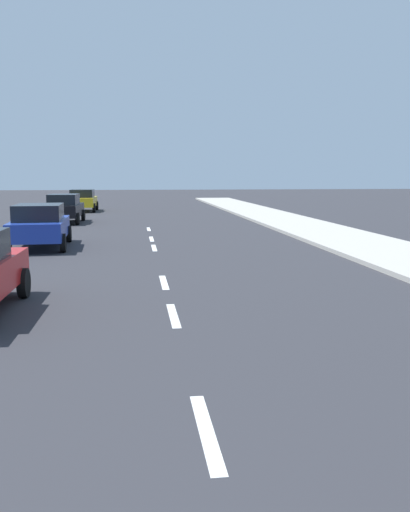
% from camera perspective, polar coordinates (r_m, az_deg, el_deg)
% --- Properties ---
extents(ground_plane, '(160.00, 160.00, 0.00)m').
position_cam_1_polar(ground_plane, '(17.40, -4.95, -0.29)').
color(ground_plane, '#2D2D33').
extents(sidewalk_strip, '(3.60, 80.00, 0.14)m').
position_cam_1_polar(sidewalk_strip, '(21.10, 16.20, 1.12)').
color(sidewalk_strip, '#B2ADA3').
rests_on(sidewalk_strip, ground).
extents(lane_stripe_2, '(0.16, 1.80, 0.01)m').
position_cam_1_polar(lane_stripe_2, '(5.98, 0.14, -17.54)').
color(lane_stripe_2, white).
rests_on(lane_stripe_2, ground).
extents(lane_stripe_3, '(0.16, 1.80, 0.01)m').
position_cam_1_polar(lane_stripe_3, '(10.44, -3.28, -6.12)').
color(lane_stripe_3, white).
rests_on(lane_stripe_3, ground).
extents(lane_stripe_4, '(0.16, 1.80, 0.01)m').
position_cam_1_polar(lane_stripe_4, '(13.59, -4.25, -2.72)').
color(lane_stripe_4, white).
rests_on(lane_stripe_4, ground).
extents(lane_stripe_5, '(0.16, 1.80, 0.01)m').
position_cam_1_polar(lane_stripe_5, '(19.98, -5.27, 0.84)').
color(lane_stripe_5, white).
rests_on(lane_stripe_5, ground).
extents(lane_stripe_6, '(0.16, 1.80, 0.01)m').
position_cam_1_polar(lane_stripe_6, '(22.76, -5.53, 1.76)').
color(lane_stripe_6, white).
rests_on(lane_stripe_6, ground).
extents(lane_stripe_7, '(0.16, 1.80, 0.01)m').
position_cam_1_polar(lane_stripe_7, '(26.89, -5.82, 2.77)').
color(lane_stripe_7, white).
rests_on(lane_stripe_7, ground).
extents(parked_car_blue, '(2.14, 4.37, 1.57)m').
position_cam_1_polar(parked_car_blue, '(20.80, -16.66, 3.14)').
color(parked_car_blue, '#1E389E').
rests_on(parked_car_blue, ground).
extents(parked_car_black, '(1.94, 4.05, 1.57)m').
position_cam_1_polar(parked_car_black, '(31.19, -14.29, 4.86)').
color(parked_car_black, black).
rests_on(parked_car_black, ground).
extents(parked_car_yellow, '(1.97, 4.21, 1.57)m').
position_cam_1_polar(parked_car_yellow, '(40.74, -12.49, 5.69)').
color(parked_car_yellow, gold).
rests_on(parked_car_yellow, ground).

